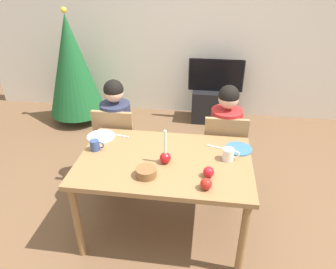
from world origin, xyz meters
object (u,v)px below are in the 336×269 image
(mug_right, at_px, (229,154))
(person_right_child, at_px, (224,143))
(mug_left, at_px, (95,145))
(candle_centerpiece, at_px, (165,156))
(christmas_tree, at_px, (72,66))
(chair_left, at_px, (117,142))
(plate_right, at_px, (239,149))
(plate_left, at_px, (101,136))
(bowl_walnuts, at_px, (146,172))
(tv_stand, at_px, (214,105))
(apple_near_candle, at_px, (206,184))
(dining_table, at_px, (165,168))
(chair_right, at_px, (224,149))
(person_left_child, at_px, (118,135))
(apple_by_left_plate, at_px, (209,172))
(tv, at_px, (216,75))

(mug_right, bearing_deg, person_right_child, 90.56)
(mug_right, bearing_deg, mug_left, -179.81)
(candle_centerpiece, bearing_deg, mug_left, 170.14)
(christmas_tree, distance_m, mug_right, 2.90)
(chair_left, bearing_deg, plate_right, -17.17)
(plate_left, distance_m, bowl_walnuts, 0.74)
(tv_stand, xyz_separation_m, mug_right, (0.10, -2.23, 0.56))
(mug_left, height_order, apple_near_candle, mug_left)
(dining_table, height_order, plate_right, plate_right)
(tv_stand, bearing_deg, chair_right, -86.68)
(person_right_child, distance_m, mug_left, 1.27)
(chair_right, distance_m, apple_near_candle, 0.99)
(person_right_child, distance_m, plate_right, 0.45)
(person_right_child, distance_m, tv_stand, 1.70)
(dining_table, height_order, chair_right, chair_right)
(chair_right, height_order, mug_right, chair_right)
(candle_centerpiece, relative_size, apple_near_candle, 3.40)
(person_left_child, height_order, tv_stand, person_left_child)
(bowl_walnuts, height_order, apple_by_left_plate, apple_by_left_plate)
(person_left_child, xyz_separation_m, plate_left, (-0.04, -0.36, 0.19))
(plate_right, height_order, apple_near_candle, apple_near_candle)
(mug_right, bearing_deg, tv, 92.66)
(tv, bearing_deg, bowl_walnuts, -101.32)
(dining_table, distance_m, mug_left, 0.62)
(tv_stand, xyz_separation_m, plate_right, (0.20, -2.06, 0.52))
(tv, bearing_deg, apple_by_left_plate, -91.12)
(chair_right, xyz_separation_m, mug_right, (0.01, -0.54, 0.29))
(mug_right, height_order, bowl_walnuts, mug_right)
(plate_left, bearing_deg, chair_left, 83.10)
(tv, relative_size, christmas_tree, 0.48)
(person_left_child, bearing_deg, apple_by_left_plate, -40.94)
(chair_right, xyz_separation_m, bowl_walnuts, (-0.61, -0.84, 0.27))
(christmas_tree, relative_size, candle_centerpiece, 5.61)
(dining_table, distance_m, bowl_walnuts, 0.28)
(dining_table, relative_size, plate_right, 6.18)
(chair_right, bearing_deg, mug_left, -153.75)
(plate_left, relative_size, apple_by_left_plate, 3.00)
(dining_table, xyz_separation_m, chair_right, (0.50, 0.61, -0.15))
(dining_table, relative_size, apple_near_candle, 16.36)
(chair_right, xyz_separation_m, candle_centerpiece, (-0.49, -0.65, 0.30))
(mug_right, relative_size, bowl_walnuts, 0.87)
(apple_near_candle, xyz_separation_m, apple_by_left_plate, (0.01, 0.15, -0.00))
(person_right_child, xyz_separation_m, mug_right, (0.01, -0.57, 0.23))
(tv_stand, xyz_separation_m, christmas_tree, (-2.03, -0.27, 0.60))
(bowl_walnuts, bearing_deg, tv, 78.68)
(person_left_child, bearing_deg, chair_left, -90.00)
(dining_table, distance_m, person_right_child, 0.82)
(person_left_child, xyz_separation_m, bowl_walnuts, (0.49, -0.88, 0.21))
(chair_right, height_order, tv, tv)
(chair_left, bearing_deg, plate_left, -96.90)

